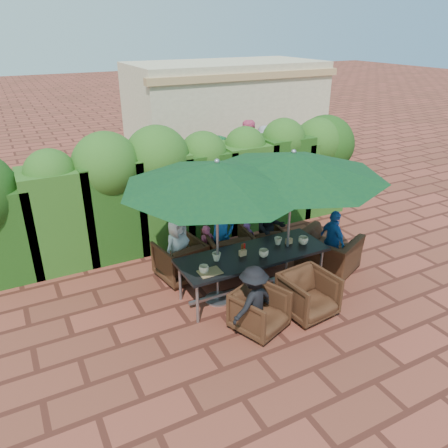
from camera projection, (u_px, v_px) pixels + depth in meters
name	position (u px, v px, depth m)	size (l,w,h in m)	color
ground	(235.00, 288.00, 7.70)	(80.00, 80.00, 0.00)	brown
dining_table	(253.00, 257.00, 7.34)	(2.59, 0.90, 0.75)	black
umbrella_left	(217.00, 175.00, 6.47)	(2.95, 2.95, 2.46)	gray
umbrella_right	(293.00, 164.00, 6.95)	(3.02, 3.02, 2.46)	gray
chair_far_left	(180.00, 258.00, 7.88)	(0.78, 0.73, 0.80)	black
chair_far_mid	(228.00, 249.00, 8.17)	(0.82, 0.77, 0.84)	black
chair_far_right	(263.00, 240.00, 8.65)	(0.68, 0.63, 0.70)	black
chair_near_left	(260.00, 309.00, 6.53)	(0.71, 0.66, 0.73)	black
chair_near_right	(308.00, 293.00, 6.88)	(0.76, 0.71, 0.78)	black
chair_end_right	(328.00, 246.00, 8.16)	(1.06, 0.69, 0.93)	black
adult_far_left	(178.00, 248.00, 7.80)	(0.59, 0.35, 1.20)	silver
adult_far_mid	(223.00, 237.00, 8.13)	(0.46, 0.37, 1.27)	#1F59AC
adult_far_right	(270.00, 228.00, 8.48)	(0.61, 0.38, 1.28)	black
adult_near_left	(253.00, 303.00, 6.32)	(0.74, 0.34, 1.16)	black
adult_end_right	(333.00, 241.00, 8.08)	(0.70, 0.35, 1.18)	#1F59AC
child_left	(207.00, 248.00, 8.14)	(0.32, 0.26, 0.89)	#E3507D
child_right	(247.00, 242.00, 8.47)	(0.29, 0.24, 0.80)	purple
pedestrian_a	(220.00, 167.00, 11.40)	(1.58, 0.56, 1.69)	#248641
pedestrian_b	(246.00, 155.00, 12.09)	(0.92, 0.56, 1.92)	#E3507D
pedestrian_c	(265.00, 157.00, 12.10)	(1.13, 0.52, 1.77)	gray
cup_a	(204.00, 269.00, 6.71)	(0.16, 0.16, 0.12)	beige
cup_b	(216.00, 257.00, 7.07)	(0.15, 0.15, 0.14)	beige
cup_c	(264.00, 253.00, 7.18)	(0.16, 0.16, 0.13)	beige
cup_d	(278.00, 241.00, 7.59)	(0.13, 0.13, 0.13)	beige
cup_e	(303.00, 241.00, 7.59)	(0.17, 0.17, 0.14)	beige
ketchup_bottle	(244.00, 248.00, 7.30)	(0.04, 0.04, 0.17)	#B20C0A
sauce_bottle	(242.00, 249.00, 7.28)	(0.04, 0.04, 0.17)	#4C230C
serving_tray	(210.00, 272.00, 6.74)	(0.35, 0.25, 0.02)	olive
number_block_left	(243.00, 253.00, 7.22)	(0.12, 0.06, 0.10)	tan
number_block_right	(289.00, 241.00, 7.61)	(0.12, 0.06, 0.10)	tan
hedge_wall	(175.00, 180.00, 8.95)	(9.10, 1.60, 2.50)	#12350E
building	(226.00, 114.00, 14.14)	(6.20, 3.08, 3.20)	beige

